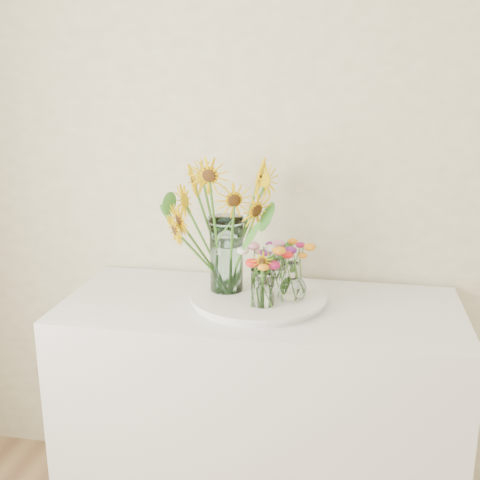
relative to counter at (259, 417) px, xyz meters
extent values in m
cube|color=white|center=(0.00, 0.00, 0.00)|extent=(1.40, 0.60, 0.90)
cylinder|color=white|center=(-0.01, 0.02, 0.46)|extent=(0.46, 0.46, 0.02)
cylinder|color=#ACD6D5|center=(-0.13, 0.04, 0.61)|extent=(0.13, 0.13, 0.28)
cylinder|color=white|center=(0.02, -0.08, 0.54)|extent=(0.09, 0.09, 0.14)
cylinder|color=white|center=(0.05, 0.10, 0.53)|extent=(0.07, 0.07, 0.12)
camera|label=1|loc=(0.29, -1.95, 1.24)|focal=45.00mm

